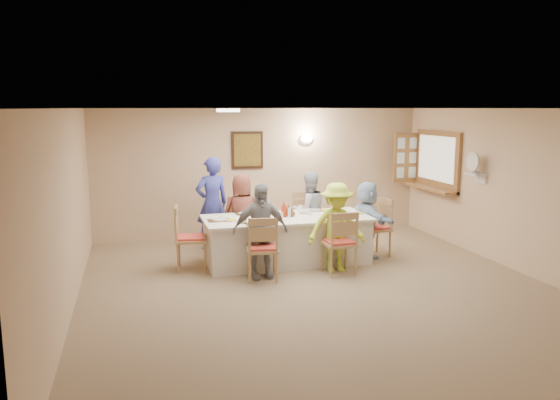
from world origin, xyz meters
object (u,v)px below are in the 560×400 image
object	(u,v)px
chair_back_left	(241,225)
diner_front_left	(260,231)
dining_table	(287,240)
diner_back_right	(309,211)
chair_front_right	(339,242)
diner_front_right	(336,228)
chair_back_right	(307,221)
diner_back_left	(242,214)
chair_front_left	(262,247)
chair_left_end	(191,238)
serving_hatch	(437,161)
diner_right_end	(367,219)
chair_right_end	(374,227)
desk_fan	(475,166)
caregiver	(212,204)
condiment_ketchup	(284,209)

from	to	relation	value
chair_back_left	diner_front_left	size ratio (longest dim) A/B	0.68
dining_table	diner_back_right	distance (m)	0.96
chair_front_right	diner_front_left	size ratio (longest dim) A/B	0.70
diner_front_right	chair_back_right	bearing A→B (deg)	94.19
chair_back_right	diner_back_left	bearing A→B (deg)	-168.81
chair_front_left	chair_front_right	world-z (taller)	chair_front_right
chair_front_right	chair_left_end	size ratio (longest dim) A/B	0.97
dining_table	diner_back_right	bearing A→B (deg)	48.58
chair_back_right	diner_front_left	bearing A→B (deg)	-123.56
serving_hatch	diner_front_right	xyz separation A→B (m)	(-2.69, -1.64, -0.81)
dining_table	diner_front_right	xyz separation A→B (m)	(0.60, -0.68, 0.31)
chair_back_left	chair_front_left	size ratio (longest dim) A/B	0.99
diner_front_left	diner_front_right	distance (m)	1.20
serving_hatch	diner_right_end	distance (m)	2.26
chair_back_right	diner_front_right	bearing A→B (deg)	-84.52
chair_right_end	diner_right_end	distance (m)	0.20
dining_table	chair_right_end	xyz separation A→B (m)	(1.55, 0.00, 0.12)
serving_hatch	desk_fan	bearing A→B (deg)	-94.66
chair_front_right	desk_fan	bearing A→B (deg)	-171.61
chair_right_end	diner_front_right	xyz separation A→B (m)	(-0.95, -0.68, 0.20)
diner_right_end	diner_back_left	bearing A→B (deg)	67.13
chair_front_left	diner_front_right	distance (m)	1.22
desk_fan	caregiver	size ratio (longest dim) A/B	0.18
chair_left_end	chair_right_end	distance (m)	3.10
serving_hatch	diner_right_end	size ratio (longest dim) A/B	1.16
dining_table	diner_front_right	world-z (taller)	diner_front_right
chair_right_end	diner_back_left	size ratio (longest dim) A/B	0.71
chair_back_right	caregiver	distance (m)	1.72
chair_front_right	condiment_ketchup	xyz separation A→B (m)	(-0.65, 0.81, 0.39)
chair_front_right	diner_right_end	bearing A→B (deg)	-136.34
diner_front_left	dining_table	bearing A→B (deg)	46.62
diner_front_right	diner_back_left	bearing A→B (deg)	135.62
diner_back_left	diner_right_end	size ratio (longest dim) A/B	1.09
chair_back_right	condiment_ketchup	world-z (taller)	condiment_ketchup
diner_right_end	serving_hatch	bearing A→B (deg)	-67.06
diner_front_right	condiment_ketchup	distance (m)	0.96
diner_front_right	chair_back_left	bearing A→B (deg)	133.23
chair_back_left	chair_front_left	world-z (taller)	chair_front_left
chair_front_left	diner_front_right	world-z (taller)	diner_front_right
dining_table	chair_back_left	distance (m)	1.01
serving_hatch	desk_fan	size ratio (longest dim) A/B	5.00
diner_front_left	diner_right_end	distance (m)	2.13
chair_front_left	diner_front_left	size ratio (longest dim) A/B	0.69
diner_front_left	diner_right_end	world-z (taller)	diner_front_left
dining_table	diner_front_left	size ratio (longest dim) A/B	1.89
chair_back_left	caregiver	xyz separation A→B (m)	(-0.45, 0.35, 0.35)
chair_back_right	serving_hatch	bearing A→B (deg)	8.86
desk_fan	chair_right_end	world-z (taller)	desk_fan
chair_right_end	diner_back_right	size ratio (longest dim) A/B	0.71
chair_back_left	chair_left_end	xyz separation A→B (m)	(-0.95, -0.80, 0.03)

